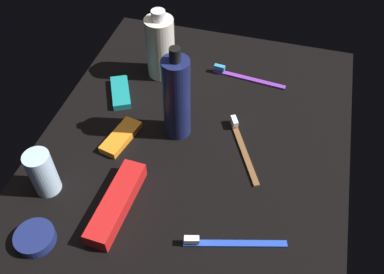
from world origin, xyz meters
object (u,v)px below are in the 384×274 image
object	(u,v)px
bodywash_bottle	(160,47)
cream_tin_left	(35,238)
snack_bar_teal	(121,92)
lotion_bottle	(177,98)
toothpaste_box_red	(117,203)
toothbrush_purple	(245,77)
snack_bar_orange	(121,137)
deodorant_stick	(43,173)
toothbrush_brown	(242,146)
toothbrush_blue	(229,243)

from	to	relation	value
bodywash_bottle	cream_tin_left	world-z (taller)	bodywash_bottle
cream_tin_left	snack_bar_teal	bearing A→B (deg)	0.10
lotion_bottle	toothpaste_box_red	size ratio (longest dim) A/B	1.23
lotion_bottle	toothbrush_purple	bearing A→B (deg)	-26.80
snack_bar_orange	deodorant_stick	bearing A→B (deg)	163.11
snack_bar_teal	deodorant_stick	bearing A→B (deg)	146.81
toothbrush_brown	snack_bar_orange	distance (cm)	25.59
lotion_bottle	toothbrush_brown	distance (cm)	16.96
toothpaste_box_red	cream_tin_left	distance (cm)	15.00
lotion_bottle	deodorant_stick	size ratio (longest dim) A/B	2.25
toothbrush_purple	toothpaste_box_red	size ratio (longest dim) A/B	1.02
bodywash_bottle	snack_bar_teal	world-z (taller)	bodywash_bottle
toothbrush_blue	snack_bar_orange	xyz separation A→B (cm)	(17.69, 27.08, 0.14)
snack_bar_teal	cream_tin_left	world-z (taller)	cream_tin_left
bodywash_bottle	snack_bar_teal	size ratio (longest dim) A/B	1.66
toothbrush_purple	toothbrush_blue	bearing A→B (deg)	-172.80
bodywash_bottle	toothbrush_purple	size ratio (longest dim) A/B	0.96
bodywash_bottle	toothbrush_blue	size ratio (longest dim) A/B	0.97
lotion_bottle	toothbrush_blue	xyz separation A→B (cm)	(-23.27, -16.23, -9.05)
toothbrush_brown	lotion_bottle	bearing A→B (deg)	86.25
lotion_bottle	snack_bar_teal	xyz separation A→B (cm)	(7.45, 16.26, -8.91)
toothbrush_brown	toothpaste_box_red	bearing A→B (deg)	136.78
deodorant_stick	toothpaste_box_red	bearing A→B (deg)	-92.36
snack_bar_teal	lotion_bottle	bearing A→B (deg)	-141.20
toothbrush_purple	snack_bar_orange	xyz separation A→B (cm)	(-26.63, 21.49, 0.14)
snack_bar_orange	cream_tin_left	bearing A→B (deg)	-179.02
lotion_bottle	bodywash_bottle	xyz separation A→B (cm)	(17.75, 9.47, -1.87)
lotion_bottle	toothpaste_box_red	bearing A→B (deg)	166.77
lotion_bottle	deodorant_stick	distance (cm)	29.06
deodorant_stick	toothbrush_blue	world-z (taller)	deodorant_stick
toothbrush_brown	snack_bar_teal	size ratio (longest dim) A/B	1.59
toothbrush_brown	cream_tin_left	distance (cm)	43.25
deodorant_stick	toothbrush_purple	xyz separation A→B (cm)	(42.01, -30.17, -4.20)
deodorant_stick	toothbrush_brown	bearing A→B (deg)	-59.40
snack_bar_teal	toothpaste_box_red	bearing A→B (deg)	174.51
deodorant_stick	snack_bar_orange	distance (cm)	18.12
deodorant_stick	toothbrush_purple	bearing A→B (deg)	-35.69
deodorant_stick	toothbrush_purple	distance (cm)	51.89
lotion_bottle	snack_bar_teal	size ratio (longest dim) A/B	2.08
bodywash_bottle	toothbrush_blue	bearing A→B (deg)	-147.94
lotion_bottle	toothbrush_blue	distance (cm)	29.78
deodorant_stick	toothpaste_box_red	xyz separation A→B (cm)	(-0.60, -14.48, -3.21)
snack_bar_orange	cream_tin_left	size ratio (longest dim) A/B	1.49
toothbrush_purple	snack_bar_teal	size ratio (longest dim) A/B	1.73
toothbrush_brown	snack_bar_teal	bearing A→B (deg)	74.66
bodywash_bottle	toothpaste_box_red	size ratio (longest dim) A/B	0.98
bodywash_bottle	toothbrush_blue	xyz separation A→B (cm)	(-41.02, -25.69, -7.18)
toothbrush_purple	lotion_bottle	bearing A→B (deg)	153.20
toothbrush_brown	toothpaste_box_red	xyz separation A→B (cm)	(-20.62, 19.38, 0.99)
lotion_bottle	snack_bar_orange	bearing A→B (deg)	117.20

